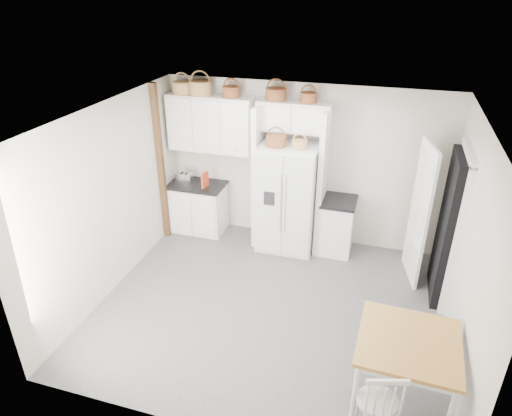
% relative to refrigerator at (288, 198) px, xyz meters
% --- Properties ---
extents(floor, '(4.50, 4.50, 0.00)m').
position_rel_refrigerator_xyz_m(floor, '(0.15, -1.61, -0.87)').
color(floor, '#3E3E3E').
rests_on(floor, ground).
extents(ceiling, '(4.50, 4.50, 0.00)m').
position_rel_refrigerator_xyz_m(ceiling, '(0.15, -1.61, 1.73)').
color(ceiling, white).
rests_on(ceiling, wall_back).
extents(wall_back, '(4.50, 0.00, 4.50)m').
position_rel_refrigerator_xyz_m(wall_back, '(0.15, 0.39, 0.43)').
color(wall_back, '#B9B1A6').
rests_on(wall_back, floor).
extents(wall_left, '(0.00, 4.00, 4.00)m').
position_rel_refrigerator_xyz_m(wall_left, '(-2.10, -1.61, 0.43)').
color(wall_left, '#B9B1A6').
rests_on(wall_left, floor).
extents(wall_right, '(0.00, 4.00, 4.00)m').
position_rel_refrigerator_xyz_m(wall_right, '(2.40, -1.61, 0.43)').
color(wall_right, '#B9B1A6').
rests_on(wall_right, floor).
extents(refrigerator, '(0.90, 0.72, 1.74)m').
position_rel_refrigerator_xyz_m(refrigerator, '(0.00, 0.00, 0.00)').
color(refrigerator, silver).
rests_on(refrigerator, floor).
extents(base_cab_left, '(0.90, 0.57, 0.83)m').
position_rel_refrigerator_xyz_m(base_cab_left, '(-1.60, 0.09, -0.45)').
color(base_cab_left, white).
rests_on(base_cab_left, floor).
extents(base_cab_right, '(0.49, 0.59, 0.86)m').
position_rel_refrigerator_xyz_m(base_cab_right, '(0.79, 0.09, -0.44)').
color(base_cab_right, white).
rests_on(base_cab_right, floor).
extents(dining_table, '(1.02, 1.02, 0.81)m').
position_rel_refrigerator_xyz_m(dining_table, '(1.85, -2.69, -0.46)').
color(dining_table, '#A4782A').
rests_on(dining_table, floor).
extents(windsor_chair, '(0.48, 0.46, 0.81)m').
position_rel_refrigerator_xyz_m(windsor_chair, '(1.62, -3.14, -0.46)').
color(windsor_chair, white).
rests_on(windsor_chair, floor).
extents(counter_left, '(0.94, 0.61, 0.04)m').
position_rel_refrigerator_xyz_m(counter_left, '(-1.60, 0.09, -0.02)').
color(counter_left, black).
rests_on(counter_left, base_cab_left).
extents(counter_right, '(0.53, 0.63, 0.04)m').
position_rel_refrigerator_xyz_m(counter_right, '(0.79, 0.09, 0.01)').
color(counter_right, black).
rests_on(counter_right, base_cab_right).
extents(toaster, '(0.26, 0.16, 0.18)m').
position_rel_refrigerator_xyz_m(toaster, '(-1.81, 0.06, 0.09)').
color(toaster, silver).
rests_on(toaster, counter_left).
extents(cookbook_red, '(0.07, 0.18, 0.26)m').
position_rel_refrigerator_xyz_m(cookbook_red, '(-1.41, 0.01, 0.13)').
color(cookbook_red, '#AD361A').
rests_on(cookbook_red, counter_left).
extents(cookbook_cream, '(0.05, 0.16, 0.23)m').
position_rel_refrigerator_xyz_m(cookbook_cream, '(-1.42, 0.01, 0.12)').
color(cookbook_cream, beige).
rests_on(cookbook_cream, counter_left).
extents(basket_upper_a, '(0.32, 0.32, 0.18)m').
position_rel_refrigerator_xyz_m(basket_upper_a, '(-1.80, 0.22, 1.57)').
color(basket_upper_a, '#A47039').
rests_on(basket_upper_a, upper_cabinet).
extents(basket_upper_b, '(0.36, 0.36, 0.21)m').
position_rel_refrigerator_xyz_m(basket_upper_b, '(-1.49, 0.22, 1.58)').
color(basket_upper_b, '#A47039').
rests_on(basket_upper_b, upper_cabinet).
extents(basket_upper_c, '(0.28, 0.28, 0.16)m').
position_rel_refrigerator_xyz_m(basket_upper_c, '(-0.99, 0.22, 1.56)').
color(basket_upper_c, brown).
rests_on(basket_upper_c, upper_cabinet).
extents(basket_bridge_a, '(0.31, 0.31, 0.18)m').
position_rel_refrigerator_xyz_m(basket_bridge_a, '(-0.29, 0.22, 1.57)').
color(basket_bridge_a, brown).
rests_on(basket_bridge_a, bridge_cabinet).
extents(basket_bridge_b, '(0.25, 0.25, 0.14)m').
position_rel_refrigerator_xyz_m(basket_bridge_b, '(0.20, 0.22, 1.55)').
color(basket_bridge_b, brown).
rests_on(basket_bridge_b, bridge_cabinet).
extents(basket_fridge_a, '(0.30, 0.30, 0.16)m').
position_rel_refrigerator_xyz_m(basket_fridge_a, '(-0.19, -0.10, 0.95)').
color(basket_fridge_a, brown).
rests_on(basket_fridge_a, refrigerator).
extents(basket_fridge_b, '(0.23, 0.23, 0.12)m').
position_rel_refrigerator_xyz_m(basket_fridge_b, '(0.16, -0.10, 0.93)').
color(basket_fridge_b, '#A47039').
rests_on(basket_fridge_b, refrigerator).
extents(upper_cabinet, '(1.40, 0.34, 0.90)m').
position_rel_refrigerator_xyz_m(upper_cabinet, '(-1.35, 0.22, 1.03)').
color(upper_cabinet, white).
rests_on(upper_cabinet, wall_back).
extents(bridge_cabinet, '(1.12, 0.34, 0.45)m').
position_rel_refrigerator_xyz_m(bridge_cabinet, '(-0.00, 0.22, 1.25)').
color(bridge_cabinet, white).
rests_on(bridge_cabinet, wall_back).
extents(fridge_panel_left, '(0.08, 0.60, 2.30)m').
position_rel_refrigerator_xyz_m(fridge_panel_left, '(-0.51, 0.09, 0.28)').
color(fridge_panel_left, white).
rests_on(fridge_panel_left, floor).
extents(fridge_panel_right, '(0.08, 0.60, 2.30)m').
position_rel_refrigerator_xyz_m(fridge_panel_right, '(0.51, 0.09, 0.28)').
color(fridge_panel_right, white).
rests_on(fridge_panel_right, floor).
extents(trim_post, '(0.09, 0.09, 2.60)m').
position_rel_refrigerator_xyz_m(trim_post, '(-2.05, -0.26, 0.43)').
color(trim_post, '#412614').
rests_on(trim_post, floor).
extents(doorway_void, '(0.18, 0.85, 2.05)m').
position_rel_refrigerator_xyz_m(doorway_void, '(2.31, -0.61, 0.15)').
color(doorway_void, black).
rests_on(doorway_void, floor).
extents(door_slab, '(0.21, 0.79, 2.05)m').
position_rel_refrigerator_xyz_m(door_slab, '(1.95, -0.28, 0.15)').
color(door_slab, white).
rests_on(door_slab, floor).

